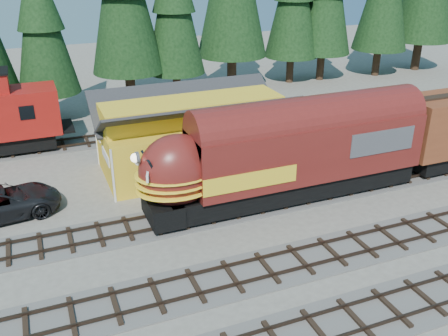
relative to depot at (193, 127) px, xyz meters
name	(u,v)px	position (x,y,z in m)	size (l,w,h in m)	color
ground	(260,246)	(0.00, -10.50, -2.96)	(120.00, 120.00, 0.00)	#6B665B
track_siding	(372,181)	(10.00, -6.50, -2.90)	(68.00, 3.20, 0.33)	#4C4947
track_main_south	(441,226)	(10.00, -12.50, -2.90)	(68.00, 3.20, 0.33)	#4C4947
track_spur	(36,149)	(-10.00, 7.50, -2.90)	(32.00, 3.20, 0.33)	#4C4947
depot	(193,127)	(0.00, 0.00, 0.00)	(12.80, 7.00, 5.30)	gold
locomotive	(279,159)	(3.05, -6.50, -0.21)	(17.54, 3.49, 4.77)	black
pickup_truck_a	(1,203)	(-12.22, -2.40, -2.06)	(2.99, 6.48, 1.80)	black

